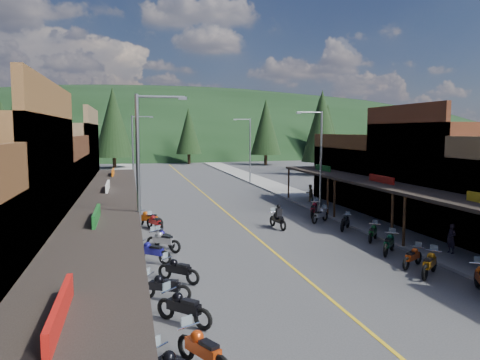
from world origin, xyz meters
TOP-DOWN VIEW (x-y plane):
  - ground at (0.00, 0.00)m, footprint 220.00×220.00m
  - centerline at (0.00, 20.00)m, footprint 0.15×90.00m
  - sidewalk_west at (-8.70, 20.00)m, footprint 3.40×94.00m
  - sidewalk_east at (8.70, 20.00)m, footprint 3.40×94.00m
  - shop_west_2 at (-13.75, 1.70)m, footprint 10.90×9.00m
  - shop_west_3 at (-13.78, 11.30)m, footprint 10.90×10.20m
  - shop_east_2 at (13.78, 1.70)m, footprint 10.90×9.00m
  - shop_east_3 at (13.75, 11.30)m, footprint 10.90×10.20m
  - streetlight_0 at (-6.95, -6.00)m, footprint 2.16×0.18m
  - streetlight_1 at (-6.95, 22.00)m, footprint 2.16×0.18m
  - streetlight_2 at (6.95, 8.00)m, footprint 2.16×0.18m
  - streetlight_3 at (6.95, 30.00)m, footprint 2.16×0.18m
  - ridge_hill at (0.00, 135.00)m, footprint 310.00×140.00m
  - pine_1 at (-24.00, 70.00)m, footprint 5.88×5.88m
  - pine_2 at (-10.00, 58.00)m, footprint 6.72×6.72m
  - pine_3 at (4.00, 66.00)m, footprint 5.04×5.04m
  - pine_4 at (18.00, 60.00)m, footprint 5.88×5.88m
  - pine_5 at (34.00, 72.00)m, footprint 6.72×6.72m
  - pine_6 at (46.00, 64.00)m, footprint 5.04×5.04m
  - pine_7 at (-32.00, 76.00)m, footprint 5.88×5.88m
  - pine_8 at (-22.00, 40.00)m, footprint 4.48×4.48m
  - pine_9 at (24.00, 45.00)m, footprint 4.93×4.93m
  - pine_10 at (-18.00, 50.00)m, footprint 5.38×5.38m
  - pine_11 at (20.00, 38.00)m, footprint 5.82×5.82m
  - bike_west_2 at (-5.64, -13.98)m, footprint 1.72×2.33m
  - bike_west_3 at (-5.79, -10.82)m, footprint 2.11×2.17m
  - bike_west_4 at (-6.24, -8.40)m, footprint 2.16×1.59m
  - bike_west_5 at (-5.51, -6.36)m, footprint 2.01×1.95m
  - bike_west_6 at (-6.48, -3.07)m, footprint 2.15×1.96m
  - bike_west_7 at (-5.77, -0.95)m, footprint 2.13×2.05m
  - bike_west_8 at (-5.65, 0.02)m, footprint 1.50×1.99m
  - bike_west_9 at (-5.92, 4.69)m, footprint 1.49×2.11m
  - bike_west_10 at (-6.27, 5.62)m, footprint 2.23×2.11m
  - bike_east_4 at (5.52, -8.07)m, footprint 2.13×1.99m
  - bike_east_5 at (5.58, -6.69)m, footprint 1.95×1.57m
  - bike_east_6 at (5.82, -4.21)m, footprint 1.98×2.07m
  - bike_east_7 at (6.44, -1.42)m, footprint 1.78×1.94m
  - bike_east_8 at (6.24, 1.81)m, footprint 1.77×1.92m
  - bike_east_9 at (5.64, 4.58)m, footprint 2.04×1.76m
  - bike_east_10 at (6.03, 6.64)m, footprint 1.84×2.36m
  - rider_on_bike at (2.07, 3.27)m, footprint 1.07×2.30m
  - pedestrian_east_a at (8.73, -5.34)m, footprint 0.42×0.60m
  - pedestrian_east_b at (8.28, 13.13)m, footprint 0.84×0.61m

SIDE VIEW (x-z plane):
  - ground at x=0.00m, z-range 0.00..0.00m
  - ridge_hill at x=0.00m, z-range -30.00..30.00m
  - centerline at x=0.00m, z-range 0.00..0.01m
  - sidewalk_west at x=-8.70m, z-range 0.00..0.15m
  - sidewalk_east at x=8.70m, z-range 0.00..0.15m
  - bike_east_5 at x=5.58m, z-range 0.00..1.09m
  - bike_west_8 at x=-5.65m, z-range 0.00..1.10m
  - bike_east_8 at x=6.24m, z-range 0.00..1.12m
  - bike_east_7 at x=6.44m, z-range 0.00..1.13m
  - bike_west_9 at x=-5.92m, z-range 0.00..1.15m
  - bike_east_9 at x=5.64m, z-range 0.00..1.16m
  - bike_west_4 at x=-6.24m, z-range 0.00..1.19m
  - bike_west_5 at x=-5.51m, z-range 0.00..1.20m
  - bike_east_6 at x=5.82m, z-range 0.00..1.23m
  - bike_west_6 at x=-6.48m, z-range 0.00..1.25m
  - bike_east_4 at x=5.52m, z-range 0.00..1.25m
  - bike_west_7 at x=-5.77m, z-range 0.00..1.27m
  - bike_west_2 at x=-5.64m, z-range 0.00..1.28m
  - bike_west_3 at x=-5.79m, z-range 0.00..1.30m
  - bike_east_10 at x=6.03m, z-range 0.00..1.31m
  - bike_west_10 at x=-6.27m, z-range 0.00..1.32m
  - rider_on_bike at x=2.07m, z-range -0.17..1.52m
  - pedestrian_east_b at x=8.28m, z-range 0.15..1.70m
  - pedestrian_east_a at x=8.73m, z-range 0.15..1.71m
  - shop_east_3 at x=13.75m, z-range -0.57..5.63m
  - shop_west_2 at x=-13.75m, z-range -0.57..5.63m
  - shop_east_2 at x=13.78m, z-range -0.58..7.62m
  - shop_west_3 at x=-13.78m, z-range -0.58..7.62m
  - streetlight_0 at x=-6.95m, z-range 0.46..8.46m
  - streetlight_1 at x=-6.95m, z-range 0.46..8.46m
  - streetlight_2 at x=6.95m, z-range 0.46..8.46m
  - streetlight_3 at x=6.95m, z-range 0.46..8.46m
  - pine_8 at x=-22.00m, z-range 0.98..10.98m
  - pine_9 at x=24.00m, z-range 0.98..11.78m
  - pine_3 at x=4.00m, z-range 0.98..11.98m
  - pine_6 at x=46.00m, z-range 0.98..11.98m
  - pine_10 at x=-18.00m, z-range 0.98..12.58m
  - pine_11 at x=20.00m, z-range 0.99..13.39m
  - pine_1 at x=-24.00m, z-range 0.99..13.49m
  - pine_4 at x=18.00m, z-range 0.99..13.49m
  - pine_7 at x=-32.00m, z-range 0.99..13.49m
  - pine_2 at x=-10.00m, z-range 0.99..14.99m
  - pine_5 at x=34.00m, z-range 0.99..14.99m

